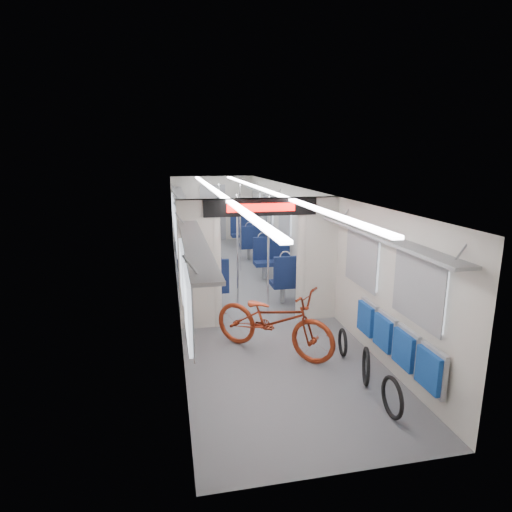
# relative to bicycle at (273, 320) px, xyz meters

# --- Properties ---
(carriage) EXTENTS (12.00, 12.02, 2.31)m
(carriage) POSITION_rel_bicycle_xyz_m (0.06, 3.02, 0.96)
(carriage) COLOR #515456
(carriage) RESTS_ON ground
(bicycle) EXTENTS (2.01, 1.91, 1.08)m
(bicycle) POSITION_rel_bicycle_xyz_m (0.00, 0.00, 0.00)
(bicycle) COLOR maroon
(bicycle) RESTS_ON ground
(flip_bench) EXTENTS (0.12, 2.13, 0.55)m
(flip_bench) POSITION_rel_bicycle_xyz_m (1.41, -1.16, 0.04)
(flip_bench) COLOR gray
(flip_bench) RESTS_ON carriage
(bike_hoop_a) EXTENTS (0.07, 0.51, 0.51)m
(bike_hoop_a) POSITION_rel_bicycle_xyz_m (0.96, -1.94, -0.31)
(bike_hoop_a) COLOR black
(bike_hoop_a) RESTS_ON ground
(bike_hoop_b) EXTENTS (0.22, 0.51, 0.53)m
(bike_hoop_b) POSITION_rel_bicycle_xyz_m (0.99, -1.19, -0.30)
(bike_hoop_b) COLOR black
(bike_hoop_b) RESTS_ON ground
(bike_hoop_c) EXTENTS (0.12, 0.44, 0.44)m
(bike_hoop_c) POSITION_rel_bicycle_xyz_m (1.02, -0.33, -0.35)
(bike_hoop_c) COLOR black
(bike_hoop_c) RESTS_ON ground
(seat_bay_near_left) EXTENTS (0.95, 2.28, 1.16)m
(seat_bay_near_left) POSITION_rel_bicycle_xyz_m (-0.88, 3.15, 0.03)
(seat_bay_near_left) COLOR #0D183C
(seat_bay_near_left) RESTS_ON ground
(seat_bay_near_right) EXTENTS (0.94, 2.23, 1.15)m
(seat_bay_near_right) POSITION_rel_bicycle_xyz_m (0.99, 3.14, 0.02)
(seat_bay_near_right) COLOR #0D183C
(seat_bay_near_right) RESTS_ON ground
(seat_bay_far_left) EXTENTS (0.93, 2.19, 1.14)m
(seat_bay_far_left) POSITION_rel_bicycle_xyz_m (-0.88, 6.95, 0.02)
(seat_bay_far_left) COLOR #0D183C
(seat_bay_far_left) RESTS_ON ground
(seat_bay_far_right) EXTENTS (0.94, 2.23, 1.15)m
(seat_bay_far_right) POSITION_rel_bicycle_xyz_m (0.99, 7.02, 0.02)
(seat_bay_far_right) COLOR #0D183C
(seat_bay_far_right) RESTS_ON ground
(stanchion_near_left) EXTENTS (0.04, 0.04, 2.30)m
(stanchion_near_left) POSITION_rel_bicycle_xyz_m (-0.21, 2.11, 0.61)
(stanchion_near_left) COLOR silver
(stanchion_near_left) RESTS_ON ground
(stanchion_near_right) EXTENTS (0.04, 0.04, 2.30)m
(stanchion_near_right) POSITION_rel_bicycle_xyz_m (0.30, 1.63, 0.61)
(stanchion_near_right) COLOR silver
(stanchion_near_right) RESTS_ON ground
(stanchion_far_left) EXTENTS (0.04, 0.04, 2.30)m
(stanchion_far_left) POSITION_rel_bicycle_xyz_m (-0.19, 5.17, 0.61)
(stanchion_far_left) COLOR silver
(stanchion_far_left) RESTS_ON ground
(stanchion_far_right) EXTENTS (0.04, 0.04, 2.30)m
(stanchion_far_right) POSITION_rel_bicycle_xyz_m (0.31, 4.86, 0.61)
(stanchion_far_right) COLOR silver
(stanchion_far_right) RESTS_ON ground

